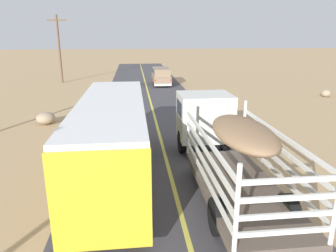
# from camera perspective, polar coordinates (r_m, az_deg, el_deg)

# --- Properties ---
(livestock_truck) EXTENTS (2.53, 9.70, 3.02)m
(livestock_truck) POSITION_cam_1_polar(r_m,az_deg,el_deg) (13.39, 8.68, -0.70)
(livestock_truck) COLOR silver
(livestock_truck) RESTS_ON road_surface
(bus) EXTENTS (2.54, 10.00, 3.21)m
(bus) POSITION_cam_1_polar(r_m,az_deg,el_deg) (12.61, -10.01, -2.05)
(bus) COLOR gold
(bus) RESTS_ON road_surface
(car_far) EXTENTS (1.90, 4.62, 1.93)m
(car_far) POSITION_cam_1_polar(r_m,az_deg,el_deg) (36.03, -1.26, 9.14)
(car_far) COLOR #8C7259
(car_far) RESTS_ON road_surface
(power_pole_far) EXTENTS (2.20, 0.24, 7.75)m
(power_pole_far) POSITION_cam_1_polar(r_m,az_deg,el_deg) (39.89, -19.17, 13.42)
(power_pole_far) COLOR brown
(power_pole_far) RESTS_ON ground
(boulder_near_shoulder) EXTENTS (0.86, 0.89, 0.70)m
(boulder_near_shoulder) POSITION_cam_1_polar(r_m,az_deg,el_deg) (32.80, 26.78, 5.34)
(boulder_near_shoulder) COLOR gray
(boulder_near_shoulder) RESTS_ON ground
(boulder_mid_field) EXTENTS (1.20, 1.18, 0.78)m
(boulder_mid_field) POSITION_cam_1_polar(r_m,az_deg,el_deg) (21.91, -21.32, 1.32)
(boulder_mid_field) COLOR gray
(boulder_mid_field) RESTS_ON ground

